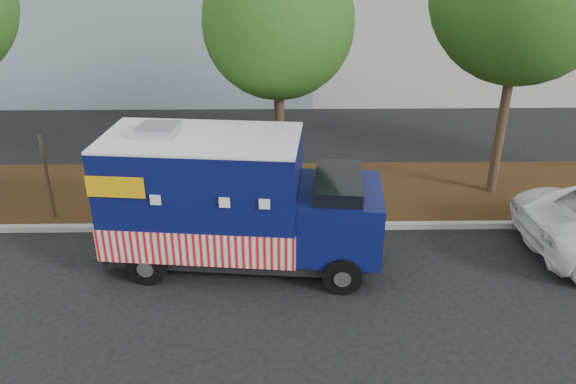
{
  "coord_description": "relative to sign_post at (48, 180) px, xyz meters",
  "views": [
    {
      "loc": [
        0.58,
        -11.13,
        6.88
      ],
      "look_at": [
        0.77,
        0.6,
        1.41
      ],
      "focal_mm": 35.0,
      "sensor_mm": 36.0,
      "label": 1
    }
  ],
  "objects": [
    {
      "name": "mulch_strip",
      "position": [
        5.24,
        1.65,
        -1.12
      ],
      "size": [
        120.0,
        4.0,
        0.15
      ],
      "primitive_type": "cube",
      "color": "#321A0D",
      "rests_on": "ground"
    },
    {
      "name": "sign_post",
      "position": [
        0.0,
        0.0,
        0.0
      ],
      "size": [
        0.06,
        0.06,
        2.4
      ],
      "primitive_type": "cube",
      "color": "#473828",
      "rests_on": "ground"
    },
    {
      "name": "curb",
      "position": [
        5.24,
        -0.45,
        -1.12
      ],
      "size": [
        120.0,
        0.18,
        0.15
      ],
      "primitive_type": "cube",
      "color": "#9E9E99",
      "rests_on": "ground"
    },
    {
      "name": "tree_b",
      "position": [
        5.82,
        0.9,
        3.67
      ],
      "size": [
        3.69,
        3.69,
        6.73
      ],
      "color": "#38281C",
      "rests_on": "ground"
    },
    {
      "name": "ground",
      "position": [
        5.24,
        -1.85,
        -1.2
      ],
      "size": [
        120.0,
        120.0,
        0.0
      ],
      "primitive_type": "plane",
      "color": "black",
      "rests_on": "ground"
    },
    {
      "name": "food_truck",
      "position": [
        4.71,
        -1.95,
        0.25
      ],
      "size": [
        6.29,
        2.88,
        3.21
      ],
      "rotation": [
        0.0,
        0.0,
        -0.1
      ],
      "color": "black",
      "rests_on": "ground"
    }
  ]
}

